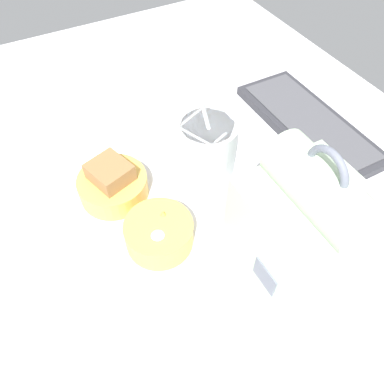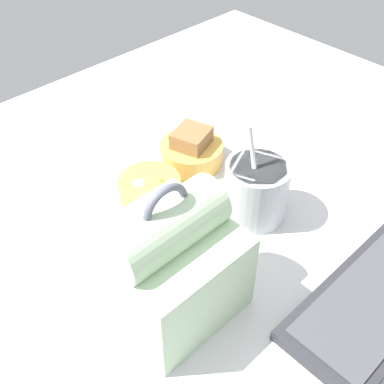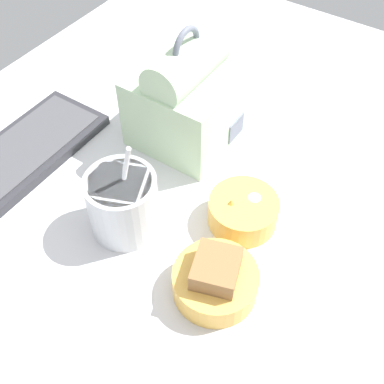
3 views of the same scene
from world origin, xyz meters
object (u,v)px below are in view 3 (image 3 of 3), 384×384
object	(u,v)px
lunch_bag	(187,99)
bento_bowl_sandwich	(215,280)
keyboard	(17,158)
soup_cup	(123,203)
bento_bowl_snacks	(243,211)

from	to	relation	value
lunch_bag	bento_bowl_sandwich	xyz separation A→B (cm)	(-24.25, -21.02, -5.60)
keyboard	lunch_bag	xyz separation A→B (cm)	(22.14, -20.72, 7.29)
keyboard	soup_cup	distance (cm)	24.63
soup_cup	bento_bowl_snacks	bearing A→B (deg)	-53.69
lunch_bag	soup_cup	distance (cm)	22.72
bento_bowl_sandwich	lunch_bag	bearing A→B (deg)	40.92
lunch_bag	bento_bowl_snacks	size ratio (longest dim) A/B	2.02
soup_cup	lunch_bag	bearing A→B (deg)	8.97
keyboard	bento_bowl_snacks	world-z (taller)	bento_bowl_snacks
keyboard	bento_bowl_snacks	distance (cm)	40.27
soup_cup	bento_bowl_sandwich	bearing A→B (deg)	-96.51
lunch_bag	soup_cup	size ratio (longest dim) A/B	1.27
bento_bowl_sandwich	keyboard	bearing A→B (deg)	87.11
lunch_bag	bento_bowl_snacks	world-z (taller)	lunch_bag
bento_bowl_snacks	bento_bowl_sandwich	bearing A→B (deg)	-167.06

